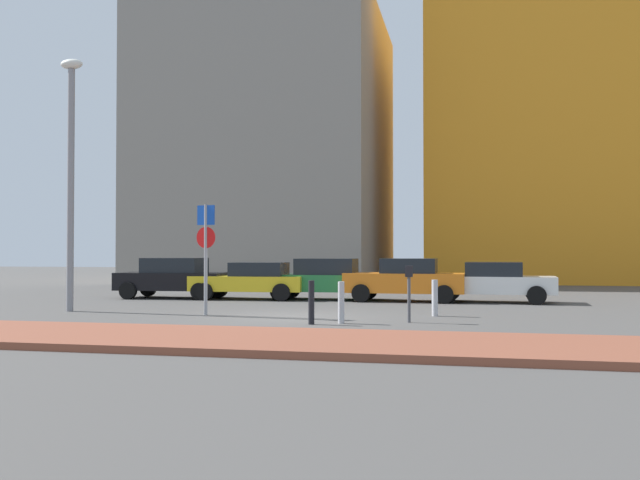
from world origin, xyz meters
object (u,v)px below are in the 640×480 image
object	(u,v)px
parked_car_orange	(406,279)
traffic_bollard_far	(311,302)
traffic_bollard_near	(341,302)
parking_meter	(409,286)
traffic_bollard_mid	(435,298)
parked_car_black	(173,277)
parked_car_yellow	(252,280)
parked_car_white	(492,282)
parked_car_green	(325,279)
parking_sign_post	(206,245)
street_lamp	(71,164)

from	to	relation	value
parked_car_orange	traffic_bollard_far	xyz separation A→B (m)	(-1.53, -8.33, -0.26)
traffic_bollard_near	parking_meter	bearing A→B (deg)	19.42
parking_meter	traffic_bollard_mid	distance (m)	1.98
parked_car_black	traffic_bollard_mid	size ratio (longest dim) A/B	4.22
parked_car_yellow	parked_car_white	xyz separation A→B (m)	(8.76, 0.28, 0.01)
parked_car_black	parked_car_green	world-z (taller)	parked_car_black
parked_car_green	parking_meter	world-z (taller)	parked_car_green
parked_car_black	traffic_bollard_near	bearing A→B (deg)	-44.20
parked_car_green	traffic_bollard_near	world-z (taller)	parked_car_green
parked_car_black	parked_car_white	world-z (taller)	parked_car_black
parked_car_yellow	traffic_bollard_far	distance (m)	9.23
parked_car_black	traffic_bollard_near	distance (m)	11.19
traffic_bollard_far	traffic_bollard_mid	bearing A→B (deg)	44.84
parked_car_black	parked_car_white	xyz separation A→B (m)	(11.91, 0.31, -0.07)
parking_sign_post	parked_car_yellow	bearing A→B (deg)	96.73
parked_car_green	traffic_bollard_near	bearing A→B (deg)	-75.43
parked_car_orange	traffic_bollard_mid	world-z (taller)	parked_car_orange
parked_car_black	parked_car_orange	world-z (taller)	parked_car_black
parked_car_orange	parked_car_black	bearing A→B (deg)	-178.99
parked_car_black	parking_sign_post	bearing A→B (deg)	-58.54
parked_car_green	parked_car_white	xyz separation A→B (m)	(6.03, -0.12, -0.05)
parked_car_white	traffic_bollard_mid	size ratio (longest dim) A/B	4.39
parked_car_white	street_lamp	bearing A→B (deg)	-152.55
parking_sign_post	traffic_bollard_near	size ratio (longest dim) A/B	3.01
traffic_bollard_near	traffic_bollard_far	bearing A→B (deg)	-150.19
parked_car_yellow	parked_car_white	size ratio (longest dim) A/B	0.99
parking_sign_post	parked_car_orange	bearing A→B (deg)	52.72
parked_car_yellow	parking_meter	size ratio (longest dim) A/B	3.05
parked_car_green	parked_car_orange	size ratio (longest dim) A/B	1.05
parked_car_white	parked_car_orange	bearing A→B (deg)	-177.03
parked_car_black	parking_meter	distance (m)	12.04
traffic_bollard_far	traffic_bollard_near	bearing A→B (deg)	29.81
parked_car_yellow	traffic_bollard_near	bearing A→B (deg)	-58.14
traffic_bollard_mid	traffic_bollard_far	bearing A→B (deg)	-135.16
parked_car_orange	parked_car_yellow	bearing A→B (deg)	-178.81
parking_meter	street_lamp	size ratio (longest dim) A/B	0.19
parking_meter	parked_car_white	bearing A→B (deg)	73.19
parked_car_white	street_lamp	world-z (taller)	street_lamp
parked_car_green	traffic_bollard_far	xyz separation A→B (m)	(1.48, -8.61, -0.25)
parked_car_green	parked_car_white	world-z (taller)	parked_car_green
parking_sign_post	parking_meter	xyz separation A→B (m)	(5.72, -0.84, -1.03)
parked_car_white	traffic_bollard_far	world-z (taller)	parked_car_white
parked_car_green	traffic_bollard_far	distance (m)	8.74
parked_car_white	parking_sign_post	size ratio (longest dim) A/B	1.42
parked_car_white	parking_meter	xyz separation A→B (m)	(-2.28, -7.54, 0.18)
parking_meter	street_lamp	xyz separation A→B (m)	(-10.11, 1.10, 3.48)
parked_car_white	traffic_bollard_near	world-z (taller)	parked_car_white
parked_car_black	traffic_bollard_near	world-z (taller)	parked_car_black
parked_car_yellow	traffic_bollard_mid	bearing A→B (deg)	-37.60
parked_car_green	traffic_bollard_far	size ratio (longest dim) A/B	4.21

